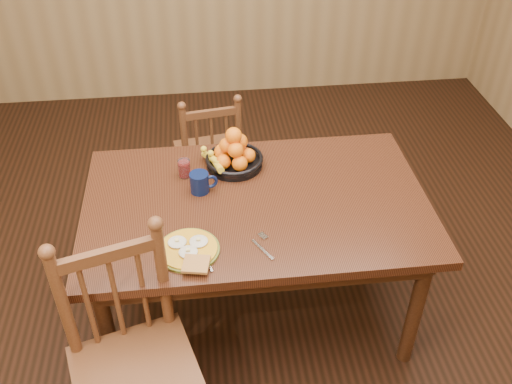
{
  "coord_description": "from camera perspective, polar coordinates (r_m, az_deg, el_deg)",
  "views": [
    {
      "loc": [
        -0.23,
        -2.05,
        2.41
      ],
      "look_at": [
        0.0,
        0.0,
        0.8
      ],
      "focal_mm": 40.0,
      "sensor_mm": 36.0,
      "label": 1
    }
  ],
  "objects": [
    {
      "name": "chair_near",
      "position": [
        2.39,
        -12.22,
        -16.37
      ],
      "size": [
        0.58,
        0.56,
        1.04
      ],
      "rotation": [
        0.0,
        0.0,
        0.28
      ],
      "color": "#4F2917",
      "rests_on": "ground"
    },
    {
      "name": "fork",
      "position": [
        2.42,
        0.68,
        -5.31
      ],
      "size": [
        0.08,
        0.18,
        0.0
      ],
      "rotation": [
        0.0,
        0.0,
        0.51
      ],
      "color": "silver",
      "rests_on": "dining_table"
    },
    {
      "name": "dining_table",
      "position": [
        2.7,
        -0.0,
        -2.25
      ],
      "size": [
        1.6,
        1.0,
        0.75
      ],
      "color": "black",
      "rests_on": "ground"
    },
    {
      "name": "breakfast_plate",
      "position": [
        2.4,
        -6.74,
        -5.76
      ],
      "size": [
        0.26,
        0.3,
        0.04
      ],
      "color": "#59601E",
      "rests_on": "dining_table"
    },
    {
      "name": "juice_glass",
      "position": [
        2.8,
        -7.18,
        2.32
      ],
      "size": [
        0.06,
        0.06,
        0.09
      ],
      "color": "silver",
      "rests_on": "dining_table"
    },
    {
      "name": "fruit_bowl",
      "position": [
        2.84,
        -2.3,
        3.7
      ],
      "size": [
        0.32,
        0.29,
        0.22
      ],
      "color": "black",
      "rests_on": "dining_table"
    },
    {
      "name": "room",
      "position": [
        2.32,
        -0.0,
        10.76
      ],
      "size": [
        4.52,
        5.02,
        2.72
      ],
      "color": "black",
      "rests_on": "ground"
    },
    {
      "name": "chair_far",
      "position": [
        3.56,
        -4.69,
        3.72
      ],
      "size": [
        0.44,
        0.42,
        0.86
      ],
      "rotation": [
        0.0,
        0.0,
        3.29
      ],
      "color": "#4F2917",
      "rests_on": "ground"
    },
    {
      "name": "spoon",
      "position": [
        2.39,
        -5.13,
        -6.14
      ],
      "size": [
        0.05,
        0.16,
        0.01
      ],
      "rotation": [
        0.0,
        0.0,
        0.25
      ],
      "color": "silver",
      "rests_on": "dining_table"
    },
    {
      "name": "coffee_mug",
      "position": [
        2.69,
        -5.58,
        0.97
      ],
      "size": [
        0.13,
        0.09,
        0.1
      ],
      "color": "#0A1437",
      "rests_on": "dining_table"
    }
  ]
}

